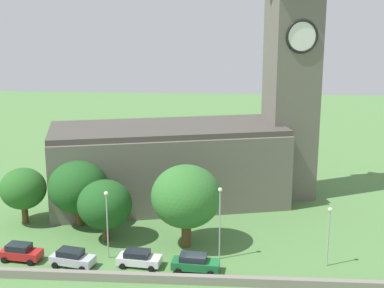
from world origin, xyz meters
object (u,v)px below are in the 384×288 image
object	(u,v)px
car_red	(21,252)
tree_riverside_east	(78,187)
church	(197,144)
car_green	(195,263)
car_white	(139,258)
tree_riverside_west	(105,205)
streetlamp_central	(220,212)
car_silver	(72,258)
streetlamp_east_mid	(329,226)
streetlamp_west_mid	(107,214)
tree_by_tower	(23,189)
tree_churchyard	(186,197)

from	to	relation	value
car_red	tree_riverside_east	distance (m)	11.10
church	car_green	bearing A→B (deg)	-86.92
car_white	tree_riverside_west	xyz separation A→B (m)	(-4.70, 5.93, 3.43)
car_green	streetlamp_central	world-z (taller)	streetlamp_central
car_silver	streetlamp_east_mid	distance (m)	25.93
streetlamp_east_mid	tree_riverside_west	bearing A→B (deg)	169.24
streetlamp_west_mid	tree_by_tower	world-z (taller)	streetlamp_west_mid
car_white	streetlamp_east_mid	size ratio (longest dim) A/B	0.73
streetlamp_west_mid	tree_by_tower	xyz separation A→B (m)	(-12.16, 8.82, -0.52)
streetlamp_central	streetlamp_east_mid	xyz separation A→B (m)	(10.88, -0.76, -0.87)
streetlamp_west_mid	tree_riverside_west	world-z (taller)	streetlamp_west_mid
car_red	tree_riverside_east	xyz separation A→B (m)	(3.51, 9.77, 3.92)
streetlamp_east_mid	tree_riverside_west	world-z (taller)	tree_riverside_west
church	tree_riverside_west	bearing A→B (deg)	-123.20
car_green	tree_churchyard	bearing A→B (deg)	103.02
tree_churchyard	car_green	bearing A→B (deg)	-76.98
car_white	streetlamp_central	bearing A→B (deg)	15.28
car_red	streetlamp_central	bearing A→B (deg)	5.13
car_silver	streetlamp_central	bearing A→B (deg)	10.51
car_silver	car_white	distance (m)	6.71
car_green	tree_riverside_east	world-z (taller)	tree_riverside_east
car_silver	streetlamp_west_mid	bearing A→B (deg)	32.47
car_red	streetlamp_east_mid	distance (m)	31.50
streetlamp_east_mid	streetlamp_west_mid	bearing A→B (deg)	179.78
streetlamp_east_mid	car_silver	bearing A→B (deg)	-175.60
car_white	streetlamp_west_mid	xyz separation A→B (m)	(-3.45, 1.53, 4.03)
car_white	streetlamp_west_mid	bearing A→B (deg)	156.10
car_red	car_white	size ratio (longest dim) A/B	0.97
tree_riverside_east	tree_by_tower	bearing A→B (deg)	178.26
streetlamp_west_mid	streetlamp_central	xyz separation A→B (m)	(11.52, 0.68, 0.26)
car_white	streetlamp_central	xyz separation A→B (m)	(8.07, 2.20, 4.29)
car_red	tree_churchyard	xyz separation A→B (m)	(16.75, 4.73, 4.81)
church	car_green	xyz separation A→B (m)	(1.13, -20.90, -6.82)
streetlamp_east_mid	tree_by_tower	world-z (taller)	tree_by_tower
car_silver	tree_riverside_west	world-z (taller)	tree_riverside_west
car_green	streetlamp_central	size ratio (longest dim) A/B	0.62
tree_churchyard	tree_by_tower	bearing A→B (deg)	165.29
church	tree_by_tower	world-z (taller)	church
car_green	streetlamp_central	distance (m)	5.65
tree_riverside_east	streetlamp_central	bearing A→B (deg)	-25.13
streetlamp_east_mid	tree_by_tower	distance (m)	35.68
tree_churchyard	tree_riverside_east	bearing A→B (deg)	159.15
car_green	tree_by_tower	distance (m)	24.30
church	car_green	size ratio (longest dim) A/B	7.58
car_white	tree_churchyard	size ratio (longest dim) A/B	0.50
car_green	tree_churchyard	world-z (taller)	tree_churchyard
car_red	tree_churchyard	size ratio (longest dim) A/B	0.48
church	streetlamp_west_mid	size ratio (longest dim) A/B	4.99
car_green	streetlamp_east_mid	size ratio (longest dim) A/B	0.77
tree_by_tower	streetlamp_east_mid	bearing A→B (deg)	-14.45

